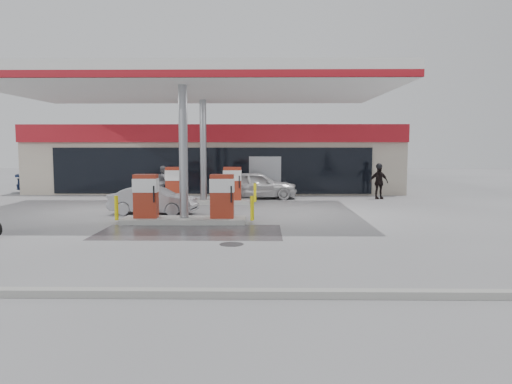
# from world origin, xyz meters

# --- Properties ---
(ground) EXTENTS (90.00, 90.00, 0.00)m
(ground) POSITION_xyz_m (0.00, 0.00, 0.00)
(ground) COLOR gray
(ground) RESTS_ON ground
(wet_patch) EXTENTS (6.00, 3.00, 0.00)m
(wet_patch) POSITION_xyz_m (0.50, 0.00, 0.00)
(wet_patch) COLOR #4C4C4F
(wet_patch) RESTS_ON ground
(drain_cover) EXTENTS (0.70, 0.70, 0.01)m
(drain_cover) POSITION_xyz_m (2.00, -2.00, 0.00)
(drain_cover) COLOR #38383A
(drain_cover) RESTS_ON ground
(kerb) EXTENTS (28.00, 0.25, 0.15)m
(kerb) POSITION_xyz_m (0.00, -7.00, 0.07)
(kerb) COLOR gray
(kerb) RESTS_ON ground
(store_building) EXTENTS (22.00, 8.22, 4.00)m
(store_building) POSITION_xyz_m (0.01, 15.94, 2.01)
(store_building) COLOR #BCB39D
(store_building) RESTS_ON ground
(canopy) EXTENTS (16.00, 10.02, 5.51)m
(canopy) POSITION_xyz_m (0.00, 5.00, 5.27)
(canopy) COLOR silver
(canopy) RESTS_ON ground
(pump_island_near) EXTENTS (5.14, 1.30, 1.78)m
(pump_island_near) POSITION_xyz_m (0.00, 2.00, 0.71)
(pump_island_near) COLOR #9E9E99
(pump_island_near) RESTS_ON ground
(pump_island_far) EXTENTS (5.14, 1.30, 1.78)m
(pump_island_far) POSITION_xyz_m (0.00, 8.00, 0.71)
(pump_island_far) COLOR #9E9E99
(pump_island_far) RESTS_ON ground
(sedan_white) EXTENTS (4.39, 1.99, 1.46)m
(sedan_white) POSITION_xyz_m (2.54, 10.27, 0.73)
(sedan_white) COLOR silver
(sedan_white) RESTS_ON ground
(attendant) EXTENTS (0.87, 0.99, 1.72)m
(attendant) POSITION_xyz_m (-2.51, 10.80, 0.86)
(attendant) COLOR slate
(attendant) RESTS_ON ground
(hatchback_silver) EXTENTS (3.68, 1.74, 1.17)m
(hatchback_silver) POSITION_xyz_m (-1.63, 4.20, 0.58)
(hatchback_silver) COLOR #999AA1
(hatchback_silver) RESTS_ON ground
(parked_car_left) EXTENTS (4.24, 2.86, 1.14)m
(parked_car_left) POSITION_xyz_m (-10.00, 14.00, 0.57)
(parked_car_left) COLOR #16254C
(parked_car_left) RESTS_ON ground
(biker_walking) EXTENTS (1.11, 0.64, 1.78)m
(biker_walking) POSITION_xyz_m (9.00, 10.20, 0.89)
(biker_walking) COLOR black
(biker_walking) RESTS_ON ground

